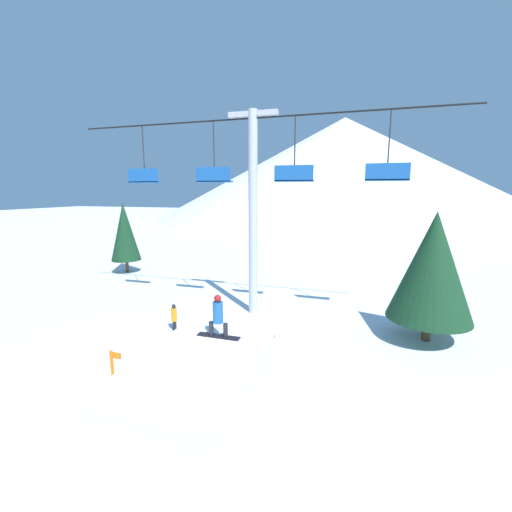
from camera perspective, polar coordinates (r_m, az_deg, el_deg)
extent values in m
plane|color=white|center=(10.69, -17.22, -24.85)|extent=(220.00, 220.00, 0.00)
cone|color=silver|center=(85.52, 14.28, 13.93)|extent=(85.83, 85.83, 22.86)
cube|color=white|center=(9.71, -10.08, -21.88)|extent=(3.10, 4.57, 1.86)
cube|color=silver|center=(11.09, -4.82, -12.17)|extent=(3.10, 0.10, 0.06)
cube|color=black|center=(10.55, -6.28, -13.17)|extent=(1.33, 0.26, 0.03)
cylinder|color=black|center=(10.56, -7.48, -11.87)|extent=(0.13, 0.13, 0.42)
cylinder|color=black|center=(10.38, -5.10, -12.21)|extent=(0.13, 0.13, 0.42)
cylinder|color=#1E5693|center=(10.27, -6.37, -9.32)|extent=(0.30, 0.30, 0.64)
sphere|color=maroon|center=(10.14, -6.42, -7.05)|extent=(0.21, 0.21, 0.21)
cylinder|color=#B2B2B7|center=(16.88, -0.50, 6.66)|extent=(0.44, 0.44, 9.89)
cube|color=#B2B2B7|center=(17.21, -0.53, 22.63)|extent=(2.40, 0.24, 0.24)
cylinder|color=black|center=(17.17, -0.53, 21.98)|extent=(18.94, 0.08, 0.08)
cylinder|color=#28282D|center=(19.65, -18.22, 15.79)|extent=(0.06, 0.06, 2.88)
cube|color=#195199|center=(19.56, -17.97, 11.60)|extent=(1.80, 0.44, 0.08)
cube|color=#195199|center=(19.42, -18.34, 12.63)|extent=(1.80, 0.08, 0.70)
cylinder|color=#28282D|center=(17.66, -7.03, 16.86)|extent=(0.06, 0.06, 2.88)
cube|color=#195199|center=(17.57, -6.92, 12.20)|extent=(1.80, 0.44, 0.08)
cube|color=#195199|center=(17.41, -7.19, 13.36)|extent=(1.80, 0.08, 0.70)
cylinder|color=#28282D|center=(16.44, 6.49, 17.34)|extent=(0.06, 0.06, 2.88)
cube|color=#195199|center=(16.34, 6.38, 12.33)|extent=(1.80, 0.44, 0.08)
cube|color=#195199|center=(16.18, 6.28, 13.59)|extent=(1.80, 0.08, 0.70)
cylinder|color=#28282D|center=(16.16, 21.29, 16.82)|extent=(0.06, 0.06, 2.88)
cube|color=#195199|center=(16.05, 20.93, 11.73)|extent=(1.80, 0.44, 0.08)
cube|color=#195199|center=(15.89, 21.06, 13.01)|extent=(1.80, 0.08, 0.70)
cylinder|color=#4C3823|center=(16.25, 26.52, -10.85)|extent=(0.35, 0.35, 0.96)
cone|color=#14381E|center=(15.51, 27.34, -1.51)|extent=(3.32, 3.32, 4.44)
cylinder|color=#4C3823|center=(28.11, -20.69, -1.59)|extent=(0.24, 0.24, 0.97)
cone|color=#14381E|center=(27.70, -21.05, 3.79)|extent=(2.18, 2.18, 4.36)
cylinder|color=orange|center=(11.91, -22.79, -17.40)|extent=(0.10, 0.10, 1.39)
cube|color=orange|center=(11.55, -22.29, -15.09)|extent=(0.36, 0.02, 0.20)
cylinder|color=black|center=(16.04, -13.41, -11.22)|extent=(0.17, 0.17, 0.45)
cylinder|color=orange|center=(15.86, -13.49, -9.46)|extent=(0.24, 0.24, 0.60)
sphere|color=#232328|center=(15.73, -13.55, -8.13)|extent=(0.18, 0.18, 0.18)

